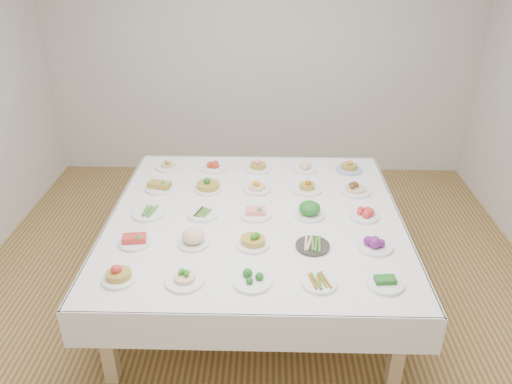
{
  "coord_description": "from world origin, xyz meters",
  "views": [
    {
      "loc": [
        0.09,
        -3.3,
        2.74
      ],
      "look_at": [
        0.01,
        0.19,
        0.88
      ],
      "focal_mm": 35.0,
      "sensor_mm": 36.0,
      "label": 1
    }
  ],
  "objects_px": {
    "dish_0": "(118,273)",
    "dish_24": "(349,166)",
    "display_table": "(256,223)",
    "dish_12": "(256,211)"
  },
  "relations": [
    {
      "from": "dish_0",
      "to": "dish_24",
      "type": "distance_m",
      "value": 2.37
    },
    {
      "from": "display_table",
      "to": "dish_24",
      "type": "relative_size",
      "value": 9.73
    },
    {
      "from": "dish_0",
      "to": "display_table",
      "type": "bearing_deg",
      "value": 44.37
    },
    {
      "from": "display_table",
      "to": "dish_0",
      "type": "height_order",
      "value": "dish_0"
    },
    {
      "from": "dish_0",
      "to": "dish_12",
      "type": "xyz_separation_m",
      "value": [
        0.85,
        0.83,
        -0.02
      ]
    },
    {
      "from": "display_table",
      "to": "dish_24",
      "type": "height_order",
      "value": "dish_24"
    },
    {
      "from": "dish_24",
      "to": "dish_12",
      "type": "bearing_deg",
      "value": -135.31
    },
    {
      "from": "display_table",
      "to": "dish_12",
      "type": "height_order",
      "value": "dish_12"
    },
    {
      "from": "dish_12",
      "to": "dish_24",
      "type": "distance_m",
      "value": 1.18
    },
    {
      "from": "display_table",
      "to": "dish_24",
      "type": "xyz_separation_m",
      "value": [
        0.84,
        0.83,
        0.12
      ]
    }
  ]
}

